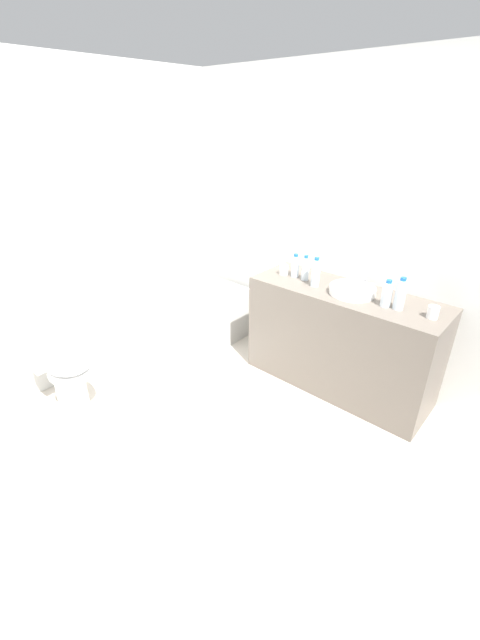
{
  "coord_description": "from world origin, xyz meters",
  "views": [
    {
      "loc": [
        -1.28,
        -1.62,
        2.04
      ],
      "look_at": [
        0.68,
        0.11,
        0.69
      ],
      "focal_mm": 22.09,
      "sensor_mm": 36.0,
      "label": 1
    }
  ],
  "objects": [
    {
      "name": "toilet",
      "position": [
        -0.31,
        1.02,
        0.35
      ],
      "size": [
        0.35,
        0.49,
        0.71
      ],
      "rotation": [
        0.0,
        0.0,
        -1.52
      ],
      "color": "white",
      "rests_on": "ground_plane"
    },
    {
      "name": "water_bottle_1",
      "position": [
        1.28,
        -0.81,
        0.97
      ],
      "size": [
        0.07,
        0.07,
        0.23
      ],
      "color": "silver",
      "rests_on": "vanity_counter"
    },
    {
      "name": "wall_back_tiled",
      "position": [
        0.0,
        1.43,
        1.22
      ],
      "size": [
        3.59,
        0.1,
        2.44
      ],
      "primitive_type": "cube",
      "color": "silver",
      "rests_on": "ground_plane"
    },
    {
      "name": "vanity_counter",
      "position": [
        1.33,
        -0.4,
        0.43
      ],
      "size": [
        0.53,
        1.5,
        0.86
      ],
      "primitive_type": "cube",
      "color": "#6B6056",
      "rests_on": "ground_plane"
    },
    {
      "name": "bath_mat",
      "position": [
        0.66,
        0.48,
        0.01
      ],
      "size": [
        0.68,
        0.37,
        0.01
      ],
      "primitive_type": "cube",
      "color": "white",
      "rests_on": "ground_plane"
    },
    {
      "name": "water_bottle_2",
      "position": [
        1.32,
        -0.02,
        0.96
      ],
      "size": [
        0.06,
        0.06,
        0.21
      ],
      "color": "silver",
      "rests_on": "vanity_counter"
    },
    {
      "name": "bathtub",
      "position": [
        0.79,
        1.04,
        0.28
      ],
      "size": [
        1.45,
        0.68,
        1.2
      ],
      "color": "silver",
      "rests_on": "ground_plane"
    },
    {
      "name": "toilet_paper_roll",
      "position": [
        -0.49,
        0.97,
        0.05
      ],
      "size": [
        0.11,
        0.11,
        0.1
      ],
      "primitive_type": "cylinder",
      "color": "white",
      "rests_on": "ground_plane"
    },
    {
      "name": "drinking_glass_1",
      "position": [
        1.31,
        0.18,
        0.9
      ],
      "size": [
        0.07,
        0.07,
        0.08
      ],
      "primitive_type": "cylinder",
      "color": "white",
      "rests_on": "vanity_counter"
    },
    {
      "name": "water_bottle_4",
      "position": [
        1.27,
        -0.72,
        0.95
      ],
      "size": [
        0.07,
        0.07,
        0.2
      ],
      "color": "silver",
      "rests_on": "vanity_counter"
    },
    {
      "name": "sink_faucet",
      "position": [
        1.51,
        -0.45,
        0.89
      ],
      "size": [
        0.1,
        0.15,
        0.07
      ],
      "color": "#B4B4B9",
      "rests_on": "vanity_counter"
    },
    {
      "name": "water_bottle_0",
      "position": [
        1.33,
        0.08,
        0.95
      ],
      "size": [
        0.06,
        0.06,
        0.19
      ],
      "color": "silver",
      "rests_on": "vanity_counter"
    },
    {
      "name": "ground_plane",
      "position": [
        0.0,
        0.0,
        0.0
      ],
      "size": [
        4.19,
        4.19,
        0.0
      ],
      "primitive_type": "plane",
      "color": "beige"
    },
    {
      "name": "water_bottle_3",
      "position": [
        1.27,
        -0.15,
        0.97
      ],
      "size": [
        0.07,
        0.07,
        0.23
      ],
      "color": "silver",
      "rests_on": "vanity_counter"
    },
    {
      "name": "sink_basin",
      "position": [
        1.31,
        -0.45,
        0.89
      ],
      "size": [
        0.34,
        0.34,
        0.06
      ],
      "primitive_type": "cylinder",
      "color": "white",
      "rests_on": "vanity_counter"
    },
    {
      "name": "wall_right_mirror",
      "position": [
        1.64,
        0.0,
        1.22
      ],
      "size": [
        0.1,
        3.15,
        2.44
      ],
      "primitive_type": "cube",
      "color": "silver",
      "rests_on": "ground_plane"
    },
    {
      "name": "drinking_glass_0",
      "position": [
        1.3,
        -1.04,
        0.9
      ],
      "size": [
        0.07,
        0.07,
        0.08
      ],
      "primitive_type": "cylinder",
      "color": "white",
      "rests_on": "vanity_counter"
    }
  ]
}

